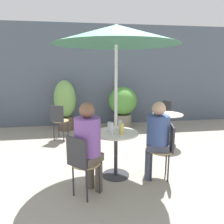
{
  "coord_description": "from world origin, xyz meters",
  "views": [
    {
      "loc": [
        -0.52,
        -3.25,
        1.74
      ],
      "look_at": [
        0.04,
        0.41,
        0.98
      ],
      "focal_mm": 35.0,
      "sensor_mm": 36.0,
      "label": 1
    }
  ],
  "objects_px": {
    "bistro_chair_1": "(165,146)",
    "bistro_chair_2": "(59,119)",
    "cafe_table_far": "(167,124)",
    "beer_glass_0": "(110,127)",
    "beer_glass_1": "(112,129)",
    "beer_glass_3": "(120,125)",
    "seated_person_0": "(88,141)",
    "beer_glass_2": "(122,129)",
    "cafe_table_near": "(116,145)",
    "potted_plant_1": "(123,104)",
    "umbrella": "(116,35)",
    "bistro_chair_0": "(81,160)",
    "potted_plant_0": "(65,103)",
    "seated_person_1": "(157,133)",
    "bistro_chair_3": "(164,113)"
  },
  "relations": [
    {
      "from": "beer_glass_1",
      "to": "potted_plant_0",
      "type": "bearing_deg",
      "value": 106.2
    },
    {
      "from": "bistro_chair_3",
      "to": "beer_glass_1",
      "type": "xyz_separation_m",
      "value": [
        -1.78,
        -2.29,
        0.29
      ]
    },
    {
      "from": "bistro_chair_1",
      "to": "bistro_chair_2",
      "type": "height_order",
      "value": "same"
    },
    {
      "from": "bistro_chair_3",
      "to": "beer_glass_3",
      "type": "relative_size",
      "value": 4.99
    },
    {
      "from": "umbrella",
      "to": "beer_glass_3",
      "type": "bearing_deg",
      "value": 46.55
    },
    {
      "from": "bistro_chair_2",
      "to": "beer_glass_2",
      "type": "bearing_deg",
      "value": 140.72
    },
    {
      "from": "potted_plant_1",
      "to": "umbrella",
      "type": "bearing_deg",
      "value": -103.65
    },
    {
      "from": "bistro_chair_0",
      "to": "beer_glass_3",
      "type": "bearing_deg",
      "value": -89.75
    },
    {
      "from": "seated_person_0",
      "to": "potted_plant_0",
      "type": "relative_size",
      "value": 0.92
    },
    {
      "from": "bistro_chair_0",
      "to": "cafe_table_far",
      "type": "bearing_deg",
      "value": -92.29
    },
    {
      "from": "umbrella",
      "to": "beer_glass_2",
      "type": "bearing_deg",
      "value": -53.46
    },
    {
      "from": "potted_plant_0",
      "to": "beer_glass_2",
      "type": "bearing_deg",
      "value": -71.08
    },
    {
      "from": "bistro_chair_1",
      "to": "bistro_chair_0",
      "type": "bearing_deg",
      "value": -60.0
    },
    {
      "from": "potted_plant_0",
      "to": "umbrella",
      "type": "bearing_deg",
      "value": -71.8
    },
    {
      "from": "bistro_chair_0",
      "to": "potted_plant_1",
      "type": "distance_m",
      "value": 3.6
    },
    {
      "from": "cafe_table_near",
      "to": "beer_glass_3",
      "type": "bearing_deg",
      "value": 46.55
    },
    {
      "from": "bistro_chair_0",
      "to": "beer_glass_0",
      "type": "relative_size",
      "value": 5.78
    },
    {
      "from": "beer_glass_2",
      "to": "bistro_chair_0",
      "type": "bearing_deg",
      "value": -144.54
    },
    {
      "from": "cafe_table_near",
      "to": "bistro_chair_1",
      "type": "relative_size",
      "value": 0.84
    },
    {
      "from": "seated_person_1",
      "to": "potted_plant_1",
      "type": "bearing_deg",
      "value": -166.15
    },
    {
      "from": "beer_glass_2",
      "to": "cafe_table_near",
      "type": "bearing_deg",
      "value": 126.54
    },
    {
      "from": "umbrella",
      "to": "seated_person_0",
      "type": "bearing_deg",
      "value": -135.23
    },
    {
      "from": "bistro_chair_1",
      "to": "umbrella",
      "type": "relative_size",
      "value": 0.37
    },
    {
      "from": "cafe_table_far",
      "to": "seated_person_0",
      "type": "bearing_deg",
      "value": -137.65
    },
    {
      "from": "seated_person_1",
      "to": "potted_plant_1",
      "type": "distance_m",
      "value": 3.0
    },
    {
      "from": "seated_person_0",
      "to": "seated_person_1",
      "type": "bearing_deg",
      "value": -119.98
    },
    {
      "from": "beer_glass_3",
      "to": "potted_plant_0",
      "type": "bearing_deg",
      "value": 110.34
    },
    {
      "from": "beer_glass_2",
      "to": "umbrella",
      "type": "height_order",
      "value": "umbrella"
    },
    {
      "from": "cafe_table_near",
      "to": "seated_person_0",
      "type": "xyz_separation_m",
      "value": [
        -0.45,
        -0.45,
        0.24
      ]
    },
    {
      "from": "bistro_chair_2",
      "to": "beer_glass_3",
      "type": "distance_m",
      "value": 2.19
    },
    {
      "from": "bistro_chair_0",
      "to": "bistro_chair_2",
      "type": "height_order",
      "value": "same"
    },
    {
      "from": "cafe_table_near",
      "to": "seated_person_0",
      "type": "height_order",
      "value": "seated_person_0"
    },
    {
      "from": "beer_glass_1",
      "to": "beer_glass_3",
      "type": "bearing_deg",
      "value": 47.77
    },
    {
      "from": "seated_person_1",
      "to": "potted_plant_1",
      "type": "xyz_separation_m",
      "value": [
        0.07,
        2.99,
        -0.04
      ]
    },
    {
      "from": "cafe_table_far",
      "to": "beer_glass_3",
      "type": "height_order",
      "value": "beer_glass_3"
    },
    {
      "from": "cafe_table_far",
      "to": "beer_glass_0",
      "type": "relative_size",
      "value": 4.84
    },
    {
      "from": "cafe_table_near",
      "to": "bistro_chair_3",
      "type": "xyz_separation_m",
      "value": [
        1.69,
        2.19,
        0.01
      ]
    },
    {
      "from": "bistro_chair_0",
      "to": "bistro_chair_2",
      "type": "xyz_separation_m",
      "value": [
        -0.5,
        2.49,
        0.0
      ]
    },
    {
      "from": "cafe_table_near",
      "to": "cafe_table_far",
      "type": "bearing_deg",
      "value": 41.51
    },
    {
      "from": "seated_person_0",
      "to": "beer_glass_1",
      "type": "relative_size",
      "value": 6.9
    },
    {
      "from": "cafe_table_near",
      "to": "bistro_chair_1",
      "type": "bearing_deg",
      "value": -15.23
    },
    {
      "from": "bistro_chair_3",
      "to": "beer_glass_2",
      "type": "bearing_deg",
      "value": -52.04
    },
    {
      "from": "seated_person_1",
      "to": "potted_plant_0",
      "type": "distance_m",
      "value": 3.42
    },
    {
      "from": "beer_glass_1",
      "to": "beer_glass_2",
      "type": "height_order",
      "value": "beer_glass_1"
    },
    {
      "from": "beer_glass_0",
      "to": "potted_plant_0",
      "type": "height_order",
      "value": "potted_plant_0"
    },
    {
      "from": "potted_plant_1",
      "to": "potted_plant_0",
      "type": "bearing_deg",
      "value": 178.26
    },
    {
      "from": "cafe_table_near",
      "to": "cafe_table_far",
      "type": "relative_size",
      "value": 1.0
    },
    {
      "from": "potted_plant_1",
      "to": "beer_glass_2",
      "type": "bearing_deg",
      "value": -101.8
    },
    {
      "from": "cafe_table_near",
      "to": "beer_glass_3",
      "type": "xyz_separation_m",
      "value": [
        0.09,
        0.09,
        0.29
      ]
    },
    {
      "from": "beer_glass_1",
      "to": "beer_glass_2",
      "type": "distance_m",
      "value": 0.16
    }
  ]
}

